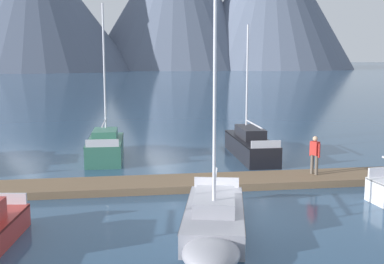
% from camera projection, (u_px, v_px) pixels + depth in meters
% --- Properties ---
extents(ground_plane, '(700.00, 700.00, 0.00)m').
position_uv_depth(ground_plane, '(224.00, 216.00, 16.79)').
color(ground_plane, '#2D4C6B').
extents(mountain_central_massif, '(72.03, 72.03, 48.41)m').
position_uv_depth(mountain_central_massif, '(33.00, 0.00, 176.72)').
color(mountain_central_massif, '#4C566B').
rests_on(mountain_central_massif, ground).
extents(dock, '(24.55, 3.08, 0.30)m').
position_uv_depth(dock, '(201.00, 183.00, 20.65)').
color(dock, brown).
rests_on(dock, ground).
extents(sailboat_mid_dock_port, '(2.11, 5.79, 8.13)m').
position_uv_depth(sailboat_mid_dock_port, '(106.00, 146.00, 26.29)').
color(sailboat_mid_dock_port, '#336B56').
rests_on(sailboat_mid_dock_port, ground).
extents(sailboat_mid_dock_starboard, '(3.21, 6.49, 9.07)m').
position_uv_depth(sailboat_mid_dock_starboard, '(214.00, 220.00, 14.92)').
color(sailboat_mid_dock_starboard, '#93939E').
rests_on(sailboat_mid_dock_starboard, ground).
extents(sailboat_far_berth, '(1.95, 6.96, 7.09)m').
position_uv_depth(sailboat_far_berth, '(249.00, 144.00, 26.86)').
color(sailboat_far_berth, black).
rests_on(sailboat_far_berth, ground).
extents(person_on_dock, '(0.35, 0.55, 1.69)m').
position_uv_depth(person_on_dock, '(315.00, 153.00, 21.34)').
color(person_on_dock, brown).
rests_on(person_on_dock, dock).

